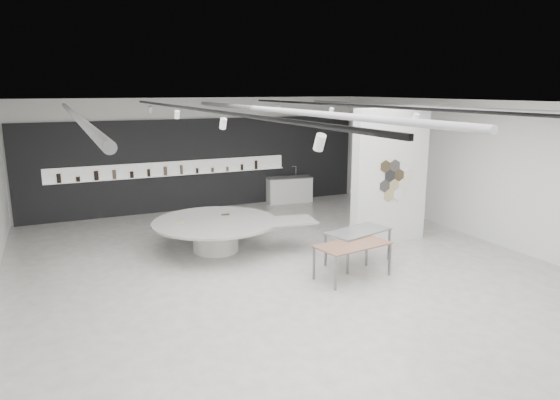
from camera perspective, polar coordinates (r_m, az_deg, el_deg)
name	(u,v)px	position (r m, az deg, el deg)	size (l,w,h in m)	color
room	(284,183)	(10.88, 0.42, 1.94)	(12.02, 14.02, 3.82)	beige
back_wall_display	(199,164)	(17.42, -9.25, 4.03)	(11.80, 0.27, 3.10)	black
partition_column	(390,177)	(13.62, 12.46, 2.63)	(2.20, 0.38, 3.60)	white
display_island	(218,231)	(12.87, -7.08, -3.54)	(4.27, 3.64, 0.82)	white
sample_table_wood	(353,247)	(11.07, 8.32, -5.28)	(1.75, 1.06, 0.77)	#895B47
sample_table_stone	(358,233)	(11.99, 8.95, -3.77)	(1.72, 1.18, 0.81)	slate
kitchen_counter	(289,189)	(18.33, 1.07, 1.21)	(1.73, 0.86, 1.30)	white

